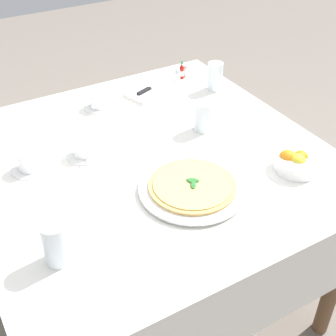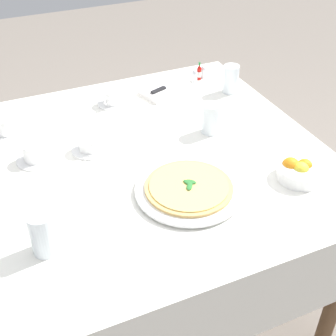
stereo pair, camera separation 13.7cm
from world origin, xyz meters
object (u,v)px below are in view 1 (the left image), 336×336
Objects in this scene: coffee_cup_right_edge at (84,149)px; salt_shaker at (186,71)px; coffee_cup_near_left at (29,162)px; water_glass_center_back at (56,244)px; coffee_cup_left_edge at (100,101)px; pizza_plate at (192,189)px; dinner_knife at (152,87)px; water_glass_far_right at (215,78)px; citrus_bowl at (296,162)px; napkin_folded at (152,90)px; hot_sauce_bottle at (182,72)px; water_glass_near_right at (203,118)px; pizza at (192,185)px; pepper_shaker at (178,76)px.

salt_shaker is (0.65, 0.37, -0.00)m from coffee_cup_right_edge.
water_glass_center_back reaches higher than coffee_cup_near_left.
coffee_cup_left_edge is (0.37, 0.28, -0.00)m from coffee_cup_near_left.
coffee_cup_right_edge is (0.19, -0.02, -0.00)m from coffee_cup_near_left.
coffee_cup_near_left is at bearing 175.21° from coffee_cup_right_edge.
dinner_knife is at bearing 71.95° from pizza_plate.
water_glass_far_right is at bearing 11.35° from coffee_cup_near_left.
citrus_bowl is (0.77, -0.45, -0.00)m from coffee_cup_near_left.
coffee_cup_left_edge is at bearing 162.69° from dinner_knife.
coffee_cup_left_edge is 0.53× the size of napkin_folded.
water_glass_center_back is 1.16m from hot_sauce_bottle.
water_glass_near_right is 0.45m from hot_sauce_bottle.
water_glass_near_right is at bearing -53.11° from coffee_cup_left_edge.
salt_shaker is at bearing 29.51° from coffee_cup_right_edge.
coffee_cup_near_left is 0.89m from water_glass_far_right.
pizza is 3.36× the size of hot_sauce_bottle.
pizza_plate is 0.37m from citrus_bowl.
coffee_cup_left_edge is at bearing -172.74° from pepper_shaker.
napkin_folded is 4.40× the size of pepper_shaker.
pizza_plate is 1.80× the size of dinner_knife.
pizza reaches higher than dinner_knife.
water_glass_near_right is (0.27, -0.36, 0.02)m from coffee_cup_left_edge.
salt_shaker reaches higher than napkin_folded.
dinner_knife is at bearing -164.19° from salt_shaker.
water_glass_near_right is 0.37m from dinner_knife.
water_glass_center_back is 0.52× the size of napkin_folded.
water_glass_center_back reaches higher than water_glass_far_right.
pizza is (0.00, 0.00, 0.01)m from pizza_plate.
water_glass_near_right is at bearing 51.47° from pizza.
hot_sauce_bottle is (0.40, 0.71, 0.02)m from pizza_plate.
coffee_cup_left_edge is at bearing 126.89° from water_glass_near_right.
hot_sauce_bottle is (0.86, 0.78, -0.02)m from water_glass_center_back.
water_glass_far_right reaches higher than hot_sauce_bottle.
salt_shaker is 1.00× the size of pepper_shaker.
citrus_bowl is at bearing -99.21° from water_glass_far_right.
napkin_folded is 0.75m from citrus_bowl.
citrus_bowl is (0.58, -0.43, -0.00)m from coffee_cup_right_edge.
water_glass_near_right is at bearing -111.38° from hot_sauce_bottle.
coffee_cup_left_edge reaches higher than salt_shaker.
water_glass_far_right reaches higher than citrus_bowl.
coffee_cup_near_left is 0.69× the size of dinner_knife.
dinner_knife is at bearing 71.95° from pizza.
water_glass_near_right is at bearing -8.02° from coffee_cup_right_edge.
water_glass_near_right is 0.47× the size of napkin_folded.
dinner_knife is (0.00, 0.00, 0.01)m from napkin_folded.
dinner_knife is 2.29× the size of hot_sauce_bottle.
coffee_cup_right_edge is 0.68m from pepper_shaker.
coffee_cup_right_edge is at bearing -122.18° from coffee_cup_left_edge.
pizza_plate is 1.22× the size of pizza.
pizza is at bearing -128.12° from dinner_knife.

